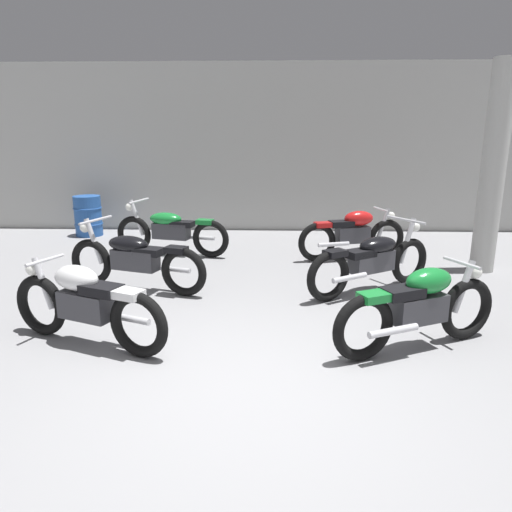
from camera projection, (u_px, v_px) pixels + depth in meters
ground_plane at (246, 389)px, 4.09m from camera, size 60.00×60.00×0.00m
back_wall at (264, 149)px, 10.46m from camera, size 13.25×0.24×3.60m
support_pillar at (493, 169)px, 7.22m from camera, size 0.36×0.36×3.20m
motorcycle_left_row_0 at (85, 303)px, 4.84m from camera, size 1.86×0.85×0.88m
motorcycle_left_row_1 at (134, 258)px, 6.57m from camera, size 2.10×0.91×0.97m
motorcycle_left_row_2 at (171, 230)px, 8.50m from camera, size 2.14×0.78×0.97m
motorcycle_right_row_0 at (419, 306)px, 4.74m from camera, size 1.84×0.92×0.88m
motorcycle_right_row_1 at (372, 260)px, 6.49m from camera, size 1.88×1.27×0.97m
motorcycle_right_row_2 at (353, 233)px, 8.20m from camera, size 1.92×0.72×0.88m
oil_drum at (88, 216)px, 10.12m from camera, size 0.59×0.59×0.85m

